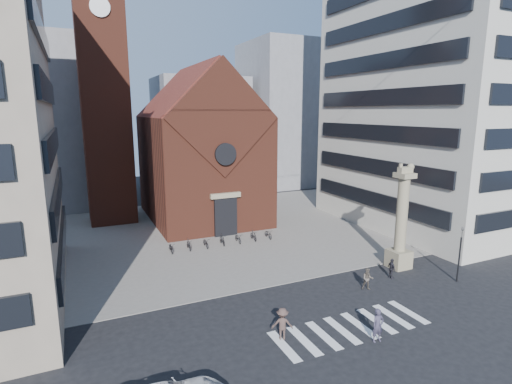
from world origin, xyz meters
TOP-DOWN VIEW (x-y plane):
  - ground at (0.00, 0.00)m, footprint 120.00×120.00m
  - piazza at (0.00, 19.00)m, footprint 46.00×30.00m
  - zebra_crossing at (0.55, -3.00)m, footprint 10.20×3.20m
  - church at (0.00, 25.04)m, footprint 12.00×16.65m
  - campanile at (-10.00, 28.00)m, footprint 5.50×5.50m
  - building_right at (24.00, 12.00)m, footprint 18.00×22.00m
  - bg_block_left at (-20.00, 40.00)m, footprint 16.00×14.00m
  - bg_block_mid at (6.00, 45.00)m, footprint 14.00×12.00m
  - bg_block_right at (22.00, 42.00)m, footprint 16.00×14.00m
  - lion_column at (10.01, 3.00)m, footprint 1.63×1.60m
  - traffic_light at (12.00, -1.00)m, footprint 0.13×0.16m
  - pedestrian_0 at (0.99, -4.75)m, footprint 0.73×0.50m
  - pedestrian_1 at (4.89, 0.74)m, footprint 1.00×0.94m
  - pedestrian_2 at (7.92, 1.57)m, footprint 0.54×0.97m
  - pedestrian_3 at (-3.74, -2.31)m, footprint 1.38×1.14m
  - scooter_0 at (-6.28, 14.27)m, footprint 0.68×1.72m
  - scooter_1 at (-4.63, 14.27)m, footprint 0.55×1.66m
  - scooter_2 at (-2.98, 14.27)m, footprint 0.68×1.72m
  - scooter_3 at (-1.34, 14.27)m, footprint 0.55×1.66m
  - scooter_4 at (0.31, 14.27)m, footprint 0.68×1.72m
  - scooter_5 at (1.96, 14.27)m, footprint 0.55×1.66m
  - scooter_6 at (3.61, 14.27)m, footprint 0.68×1.72m

SIDE VIEW (x-z plane):
  - ground at x=0.00m, z-range 0.00..0.00m
  - zebra_crossing at x=0.55m, z-range 0.00..0.01m
  - piazza at x=0.00m, z-range 0.00..0.05m
  - scooter_0 at x=-6.28m, z-range 0.05..0.94m
  - scooter_2 at x=-2.98m, z-range 0.05..0.94m
  - scooter_4 at x=0.31m, z-range 0.05..0.94m
  - scooter_6 at x=3.61m, z-range 0.05..0.94m
  - scooter_1 at x=-4.63m, z-range 0.05..1.03m
  - scooter_3 at x=-1.34m, z-range 0.05..1.03m
  - scooter_5 at x=1.96m, z-range 0.05..1.03m
  - pedestrian_2 at x=7.92m, z-range 0.00..1.56m
  - pedestrian_1 at x=4.89m, z-range 0.00..1.63m
  - pedestrian_3 at x=-3.74m, z-range 0.00..1.86m
  - pedestrian_0 at x=0.99m, z-range 0.00..1.94m
  - traffic_light at x=12.00m, z-range 0.14..4.44m
  - lion_column at x=10.01m, z-range -0.88..7.79m
  - church at x=0.00m, z-range -1.02..16.98m
  - bg_block_mid at x=6.00m, z-range 0.00..18.00m
  - bg_block_left at x=-20.00m, z-range 0.00..22.00m
  - bg_block_right at x=22.00m, z-range 0.00..24.00m
  - campanile at x=-10.00m, z-range 0.14..31.34m
  - building_right at x=24.00m, z-range 0.00..32.00m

